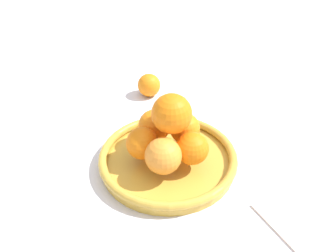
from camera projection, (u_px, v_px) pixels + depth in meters
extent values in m
plane|color=silver|center=(168.00, 164.00, 0.73)|extent=(4.00, 4.00, 0.00)
cylinder|color=gold|center=(168.00, 161.00, 0.72)|extent=(0.29, 0.29, 0.01)
torus|color=gold|center=(168.00, 156.00, 0.71)|extent=(0.30, 0.30, 0.02)
sphere|color=orange|center=(163.00, 156.00, 0.64)|extent=(0.07, 0.07, 0.07)
sphere|color=orange|center=(192.00, 148.00, 0.67)|extent=(0.07, 0.07, 0.07)
sphere|color=orange|center=(185.00, 128.00, 0.72)|extent=(0.07, 0.07, 0.07)
sphere|color=orange|center=(154.00, 126.00, 0.73)|extent=(0.07, 0.07, 0.07)
sphere|color=orange|center=(142.00, 142.00, 0.68)|extent=(0.07, 0.07, 0.07)
sphere|color=orange|center=(172.00, 115.00, 0.65)|extent=(0.08, 0.08, 0.08)
sphere|color=orange|center=(149.00, 85.00, 0.95)|extent=(0.07, 0.07, 0.07)
cube|color=beige|center=(314.00, 219.00, 0.60)|extent=(0.20, 0.20, 0.01)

